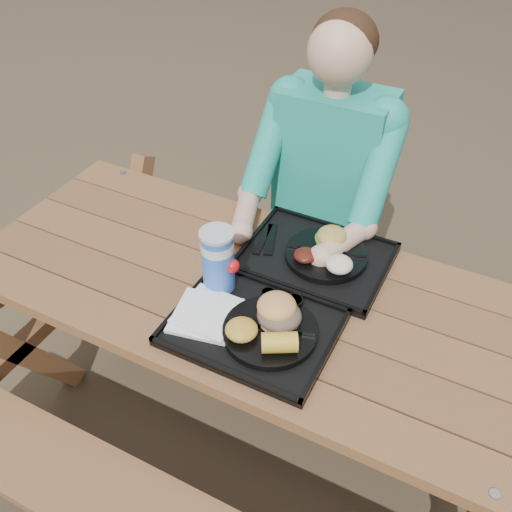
% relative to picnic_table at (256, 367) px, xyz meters
% --- Properties ---
extents(ground, '(60.00, 60.00, 0.00)m').
position_rel_picnic_table_xyz_m(ground, '(0.00, 0.00, -0.38)').
color(ground, '#999999').
rests_on(ground, ground).
extents(picnic_table, '(1.80, 1.49, 0.75)m').
position_rel_picnic_table_xyz_m(picnic_table, '(0.00, 0.00, 0.00)').
color(picnic_table, '#999999').
rests_on(picnic_table, ground).
extents(tray_near, '(0.45, 0.35, 0.02)m').
position_rel_picnic_table_xyz_m(tray_near, '(0.07, -0.15, 0.39)').
color(tray_near, black).
rests_on(tray_near, picnic_table).
extents(tray_far, '(0.45, 0.35, 0.02)m').
position_rel_picnic_table_xyz_m(tray_far, '(0.11, 0.20, 0.39)').
color(tray_far, black).
rests_on(tray_far, picnic_table).
extents(plate_near, '(0.26, 0.26, 0.02)m').
position_rel_picnic_table_xyz_m(plate_near, '(0.12, -0.16, 0.41)').
color(plate_near, black).
rests_on(plate_near, tray_near).
extents(plate_far, '(0.26, 0.26, 0.02)m').
position_rel_picnic_table_xyz_m(plate_far, '(0.14, 0.21, 0.41)').
color(plate_far, black).
rests_on(plate_far, tray_far).
extents(napkin_stack, '(0.21, 0.21, 0.02)m').
position_rel_picnic_table_xyz_m(napkin_stack, '(-0.07, -0.18, 0.40)').
color(napkin_stack, white).
rests_on(napkin_stack, tray_near).
extents(soda_cup, '(0.09, 0.09, 0.19)m').
position_rel_picnic_table_xyz_m(soda_cup, '(-0.09, -0.05, 0.49)').
color(soda_cup, blue).
rests_on(soda_cup, tray_near).
extents(condiment_bbq, '(0.04, 0.04, 0.03)m').
position_rel_picnic_table_xyz_m(condiment_bbq, '(0.06, -0.04, 0.41)').
color(condiment_bbq, black).
rests_on(condiment_bbq, tray_near).
extents(condiment_mustard, '(0.05, 0.05, 0.03)m').
position_rel_picnic_table_xyz_m(condiment_mustard, '(0.14, -0.04, 0.41)').
color(condiment_mustard, yellow).
rests_on(condiment_mustard, tray_near).
extents(sandwich, '(0.11, 0.11, 0.12)m').
position_rel_picnic_table_xyz_m(sandwich, '(0.13, -0.12, 0.47)').
color(sandwich, '#E8A151').
rests_on(sandwich, plate_near).
extents(mac_cheese, '(0.09, 0.09, 0.04)m').
position_rel_picnic_table_xyz_m(mac_cheese, '(0.07, -0.21, 0.44)').
color(mac_cheese, gold).
rests_on(mac_cheese, plate_near).
extents(corn_cob, '(0.13, 0.13, 0.05)m').
position_rel_picnic_table_xyz_m(corn_cob, '(0.18, -0.21, 0.44)').
color(corn_cob, yellow).
rests_on(corn_cob, plate_near).
extents(cutlery_far, '(0.08, 0.16, 0.01)m').
position_rel_picnic_table_xyz_m(cutlery_far, '(-0.05, 0.21, 0.40)').
color(cutlery_far, black).
rests_on(cutlery_far, tray_far).
extents(burger, '(0.10, 0.10, 0.09)m').
position_rel_picnic_table_xyz_m(burger, '(0.14, 0.26, 0.46)').
color(burger, gold).
rests_on(burger, plate_far).
extents(baked_beans, '(0.07, 0.07, 0.03)m').
position_rel_picnic_table_xyz_m(baked_beans, '(0.09, 0.15, 0.43)').
color(baked_beans, '#501810').
rests_on(baked_beans, plate_far).
extents(potato_salad, '(0.08, 0.08, 0.05)m').
position_rel_picnic_table_xyz_m(potato_salad, '(0.20, 0.15, 0.44)').
color(potato_salad, white).
rests_on(potato_salad, plate_far).
extents(diner, '(0.48, 0.84, 1.28)m').
position_rel_picnic_table_xyz_m(diner, '(-0.00, 0.59, 0.27)').
color(diner, '#1CA5C6').
rests_on(diner, ground).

